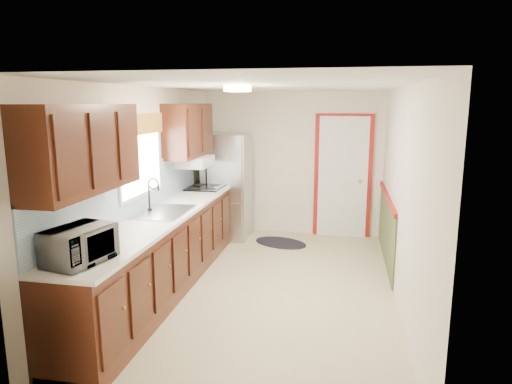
% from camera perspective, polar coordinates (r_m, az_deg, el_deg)
% --- Properties ---
extents(room_shell, '(3.20, 5.20, 2.52)m').
position_cam_1_polar(room_shell, '(5.29, 1.43, 0.08)').
color(room_shell, tan).
rests_on(room_shell, ground).
extents(kitchen_run, '(0.63, 4.00, 2.20)m').
position_cam_1_polar(kitchen_run, '(5.45, -12.07, -4.05)').
color(kitchen_run, '#38170C').
rests_on(kitchen_run, ground).
extents(back_wall_trim, '(1.12, 2.30, 2.08)m').
position_cam_1_polar(back_wall_trim, '(7.45, 11.85, 0.63)').
color(back_wall_trim, maroon).
rests_on(back_wall_trim, ground).
extents(ceiling_fixture, '(0.30, 0.30, 0.06)m').
position_cam_1_polar(ceiling_fixture, '(5.06, -2.33, 12.78)').
color(ceiling_fixture, '#FFD88C').
rests_on(ceiling_fixture, room_shell).
extents(microwave, '(0.40, 0.58, 0.36)m').
position_cam_1_polar(microwave, '(3.94, -21.24, -5.75)').
color(microwave, white).
rests_on(microwave, kitchen_run).
extents(refrigerator, '(0.72, 0.72, 1.72)m').
position_cam_1_polar(refrigerator, '(7.54, -3.64, 0.74)').
color(refrigerator, '#B7B7BC').
rests_on(refrigerator, ground).
extents(rug, '(1.03, 0.86, 0.01)m').
position_cam_1_polar(rug, '(7.36, 3.10, -6.35)').
color(rug, black).
rests_on(rug, ground).
extents(cooktop, '(0.51, 0.61, 0.02)m').
position_cam_1_polar(cooktop, '(6.95, -6.35, 0.58)').
color(cooktop, black).
rests_on(cooktop, kitchen_run).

